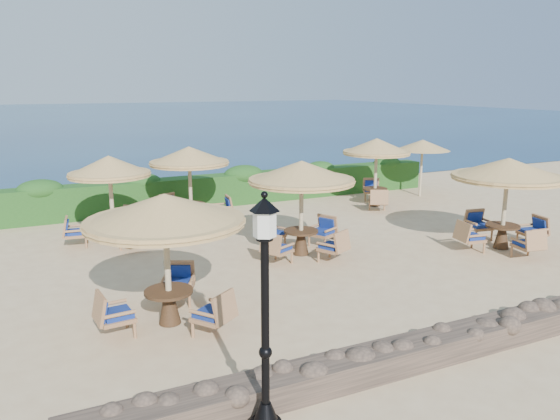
% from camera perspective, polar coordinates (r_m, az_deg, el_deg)
% --- Properties ---
extents(ground, '(120.00, 120.00, 0.00)m').
position_cam_1_polar(ground, '(15.61, 4.42, -4.45)').
color(ground, tan).
rests_on(ground, ground).
extents(sea, '(160.00, 160.00, 0.00)m').
position_cam_1_polar(sea, '(83.34, -20.64, 9.00)').
color(sea, '#0B274C').
rests_on(sea, ground).
extents(hedge, '(18.00, 0.90, 1.20)m').
position_cam_1_polar(hedge, '(21.81, -5.03, 2.20)').
color(hedge, '#184215').
rests_on(hedge, ground).
extents(stone_wall, '(15.00, 0.65, 0.44)m').
position_cam_1_polar(stone_wall, '(10.98, 21.14, -11.88)').
color(stone_wall, brown).
rests_on(stone_wall, ground).
extents(lamp_post, '(0.44, 0.44, 3.31)m').
position_cam_1_polar(lamp_post, '(7.34, -1.55, -12.20)').
color(lamp_post, black).
rests_on(lamp_post, ground).
extents(extra_parasol, '(2.30, 2.30, 2.41)m').
position_cam_1_polar(extra_parasol, '(23.81, 14.67, 6.56)').
color(extra_parasol, tan).
rests_on(extra_parasol, ground).
extents(cafe_set_0, '(3.12, 3.12, 2.65)m').
position_cam_1_polar(cafe_set_0, '(10.72, -11.87, -1.87)').
color(cafe_set_0, tan).
rests_on(cafe_set_0, ground).
extents(cafe_set_1, '(2.95, 2.95, 2.65)m').
position_cam_1_polar(cafe_set_1, '(14.96, 2.25, 2.16)').
color(cafe_set_1, tan).
rests_on(cafe_set_1, ground).
extents(cafe_set_2, '(3.13, 3.13, 2.65)m').
position_cam_1_polar(cafe_set_2, '(16.79, 22.60, 2.50)').
color(cafe_set_2, tan).
rests_on(cafe_set_2, ground).
extents(cafe_set_3, '(2.63, 2.75, 2.65)m').
position_cam_1_polar(cafe_set_3, '(16.80, -17.30, 2.57)').
color(cafe_set_3, tan).
rests_on(cafe_set_3, ground).
extents(cafe_set_4, '(2.77, 2.76, 2.65)m').
position_cam_1_polar(cafe_set_4, '(18.60, -9.42, 4.21)').
color(cafe_set_4, tan).
rests_on(cafe_set_4, ground).
extents(cafe_set_5, '(2.61, 2.80, 2.65)m').
position_cam_1_polar(cafe_set_5, '(21.45, 10.03, 5.58)').
color(cafe_set_5, tan).
rests_on(cafe_set_5, ground).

